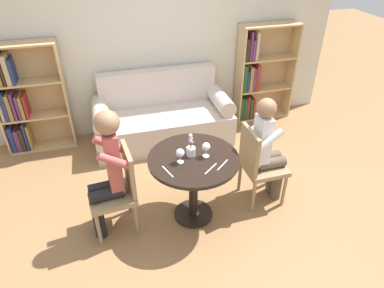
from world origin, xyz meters
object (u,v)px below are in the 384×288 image
couch (163,119)px  wine_glass_right (206,147)px  person_left (107,172)px  flower_vase (191,148)px  bookshelf_left (23,100)px  person_right (268,149)px  wine_glass_left (180,153)px  chair_left (119,188)px  chair_right (258,163)px  bookshelf_right (257,75)px

couch → wine_glass_right: (0.12, -1.58, 0.53)m
person_left → flower_vase: (0.79, 0.01, 0.11)m
couch → bookshelf_left: 1.79m
flower_vase → person_right: bearing=1.6°
person_left → flower_vase: bearing=85.2°
couch → person_left: bearing=-117.7°
wine_glass_left → flower_vase: 0.15m
couch → wine_glass_right: bearing=-85.7°
wine_glass_right → chair_left: bearing=175.9°
couch → person_right: person_right is taller
chair_right → flower_vase: bearing=90.6°
chair_right → wine_glass_left: 0.93m
flower_vase → bookshelf_right: bearing=50.0°
couch → chair_right: (0.72, -1.50, 0.18)m
wine_glass_left → flower_vase: size_ratio=0.62×
wine_glass_left → flower_vase: (0.12, 0.08, -0.02)m
couch → person_left: (-0.80, -1.53, 0.40)m
wine_glass_right → flower_vase: bearing=158.1°
chair_left → person_left: bearing=-86.3°
bookshelf_left → person_right: 3.09m
wine_glass_left → wine_glass_right: 0.26m
chair_left → chair_right: 1.44m
person_right → wine_glass_right: size_ratio=8.34×
person_right → flower_vase: 0.84m
bookshelf_right → person_right: 1.89m
person_left → wine_glass_left: (0.67, -0.07, 0.13)m
chair_right → wine_glass_right: chair_right is taller
chair_left → wine_glass_right: bearing=80.6°
person_right → couch: bearing=27.3°
chair_right → couch: bearing=24.5°
chair_left → flower_vase: bearing=84.2°
chair_left → person_right: size_ratio=0.74×
wine_glass_left → flower_vase: flower_vase is taller
wine_glass_right → flower_vase: 0.14m
bookshelf_left → wine_glass_left: size_ratio=9.94×
couch → wine_glass_right: size_ratio=12.46×
chair_left → wine_glass_left: 0.68m
bookshelf_right → wine_glass_left: 2.48m
bookshelf_right → flower_vase: (-1.50, -1.79, 0.14)m
chair_right → person_right: (0.09, 0.00, 0.15)m
person_right → wine_glass_left: bearing=95.2°
bookshelf_left → flower_vase: 2.48m
couch → flower_vase: 1.61m
bookshelf_left → bookshelf_right: size_ratio=1.00×
couch → chair_right: couch is taller
bookshelf_left → person_left: size_ratio=1.08×
chair_left → wine_glass_right: chair_left is taller
person_left → flower_vase: size_ratio=5.70×
bookshelf_right → person_left: (-2.29, -1.80, 0.03)m
wine_glass_left → flower_vase: bearing=33.1°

